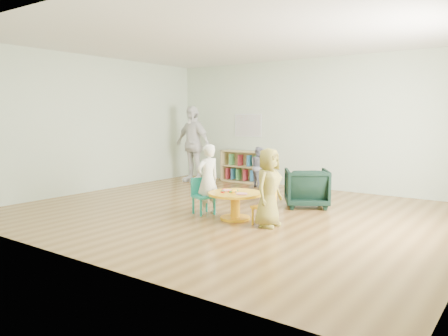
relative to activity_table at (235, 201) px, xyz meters
The scene contains 11 objects.
room 1.69m from the activity_table, 128.80° to the left, with size 7.10×7.00×2.80m.
activity_table is the anchor object (origin of this frame).
kid_chair_left 0.64m from the activity_table, behind, with size 0.40×0.40×0.58m.
kid_chair_right 0.57m from the activity_table, ahead, with size 0.33×0.33×0.51m.
bookshelf 3.81m from the activity_table, 120.90° to the left, with size 1.20×0.30×0.75m.
alphabet_poster 4.05m from the activity_table, 119.78° to the left, with size 0.74×0.01×0.54m.
armchair 1.57m from the activity_table, 71.91° to the left, with size 0.71×0.73×0.67m, color black.
child_left 0.62m from the activity_table, behind, with size 0.41×0.27×1.13m, color silver.
child_right 0.70m from the activity_table, ahead, with size 0.55×0.36×1.12m, color yellow.
toddler 3.10m from the activity_table, 114.49° to the left, with size 0.44×0.34×0.90m, color #191D3F.
adult_caretaker 4.00m from the activity_table, 139.21° to the left, with size 1.06×0.44×1.81m, color white.
Camera 1 is at (4.03, -5.82, 1.57)m, focal length 35.00 mm.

